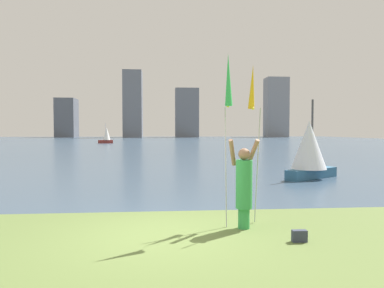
{
  "coord_description": "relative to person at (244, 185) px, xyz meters",
  "views": [
    {
      "loc": [
        0.08,
        -7.18,
        2.16
      ],
      "look_at": [
        1.67,
        11.55,
        1.44
      ],
      "focal_mm": 32.8,
      "sensor_mm": 36.0,
      "label": 1
    }
  ],
  "objects": [
    {
      "name": "ground",
      "position": [
        -1.88,
        50.57,
        -1.03
      ],
      "size": [
        120.0,
        138.0,
        0.12
      ],
      "color": "#5B7038"
    },
    {
      "name": "person",
      "position": [
        0.0,
        0.0,
        0.0
      ],
      "size": [
        0.73,
        0.54,
        1.98
      ],
      "rotation": [
        0.0,
        0.0,
        0.13
      ],
      "color": "green",
      "rests_on": "ground"
    },
    {
      "name": "kite_flag_left",
      "position": [
        -0.36,
        -0.03,
        2.2
      ],
      "size": [
        0.16,
        0.53,
        3.85
      ],
      "color": "#B2B2B7",
      "rests_on": "ground"
    },
    {
      "name": "kite_flag_right",
      "position": [
        0.36,
        0.72,
        2.14
      ],
      "size": [
        0.16,
        0.9,
        3.73
      ],
      "color": "#B2B2B7",
      "rests_on": "ground"
    },
    {
      "name": "bag",
      "position": [
        0.86,
        -1.03,
        -0.86
      ],
      "size": [
        0.29,
        0.12,
        0.23
      ],
      "color": "#33384C",
      "rests_on": "ground"
    },
    {
      "name": "sailboat_0",
      "position": [
        4.78,
        7.6,
        0.37
      ],
      "size": [
        2.93,
        2.27,
        3.56
      ],
      "color": "#2D6084",
      "rests_on": "ground"
    },
    {
      "name": "sailboat_2",
      "position": [
        -11.37,
        53.65,
        0.39
      ],
      "size": [
        2.57,
        1.41,
        3.47
      ],
      "color": "maroon",
      "rests_on": "ground"
    },
    {
      "name": "skyline_tower_0",
      "position": [
        -32.78,
        109.56,
        5.31
      ],
      "size": [
        6.1,
        7.22,
        12.56
      ],
      "color": "#565B66",
      "rests_on": "ground"
    },
    {
      "name": "skyline_tower_1",
      "position": [
        -11.06,
        105.13,
        9.51
      ],
      "size": [
        5.85,
        7.01,
        20.97
      ],
      "color": "slate",
      "rests_on": "ground"
    },
    {
      "name": "skyline_tower_2",
      "position": [
        6.23,
        106.7,
        6.98
      ],
      "size": [
        7.58,
        4.36,
        15.9
      ],
      "color": "slate",
      "rests_on": "ground"
    },
    {
      "name": "skyline_tower_3",
      "position": [
        36.4,
        107.81,
        8.95
      ],
      "size": [
        7.26,
        5.72,
        19.85
      ],
      "color": "gray",
      "rests_on": "ground"
    }
  ]
}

